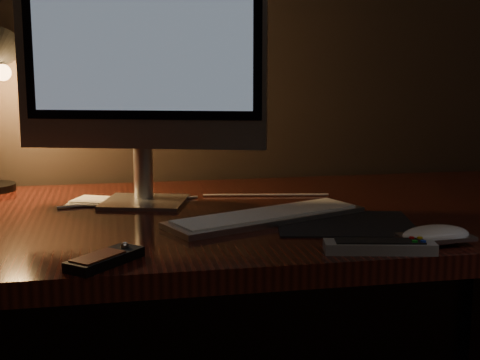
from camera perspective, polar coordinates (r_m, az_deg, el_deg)
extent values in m
cube|color=#3B130D|center=(1.37, -0.34, -3.53)|extent=(1.60, 0.75, 0.04)
cube|color=black|center=(2.03, 19.46, -10.56)|extent=(0.06, 0.06, 0.71)
cube|color=black|center=(1.77, -2.43, -9.60)|extent=(1.48, 0.02, 0.51)
cube|color=silver|center=(1.45, -8.14, -1.86)|extent=(0.21, 0.19, 0.01)
cylinder|color=silver|center=(1.47, -8.25, 0.69)|extent=(0.05, 0.05, 0.11)
cube|color=silver|center=(1.42, -8.47, 11.33)|extent=(0.51, 0.18, 0.43)
cube|color=black|center=(1.40, -8.46, 12.51)|extent=(0.47, 0.14, 0.36)
cube|color=#879EB9|center=(1.40, -8.46, 12.52)|extent=(0.44, 0.13, 0.32)
cube|color=silver|center=(1.29, 2.29, -3.11)|extent=(0.42, 0.26, 0.02)
cube|color=black|center=(1.27, 8.96, -3.69)|extent=(0.29, 0.25, 0.00)
ellipsoid|color=white|center=(1.16, 16.35, -4.76)|extent=(0.12, 0.07, 0.02)
cube|color=black|center=(1.03, -11.44, -6.65)|extent=(0.12, 0.13, 0.02)
cube|color=maroon|center=(1.03, -11.46, -6.21)|extent=(0.08, 0.09, 0.00)
sphere|color=silver|center=(1.03, -11.46, -6.14)|extent=(0.01, 0.01, 0.01)
cube|color=gray|center=(1.10, 11.82, -5.62)|extent=(0.18, 0.08, 0.02)
cube|color=black|center=(1.09, 11.84, -5.13)|extent=(0.15, 0.06, 0.00)
cylinder|color=red|center=(1.09, 11.85, -5.00)|extent=(0.01, 0.01, 0.00)
cylinder|color=#0C8C19|center=(1.09, 11.85, -5.00)|extent=(0.01, 0.01, 0.00)
cylinder|color=gold|center=(1.09, 11.85, -5.00)|extent=(0.01, 0.01, 0.00)
cylinder|color=#1433BF|center=(1.09, 11.85, -5.00)|extent=(0.01, 0.01, 0.00)
cube|color=white|center=(1.48, -11.87, -1.79)|extent=(0.15, 0.12, 0.01)
sphere|color=#FFB266|center=(1.59, -19.59, 8.64)|extent=(0.04, 0.04, 0.04)
cylinder|color=white|center=(1.47, -3.41, -1.67)|extent=(0.59, 0.02, 0.01)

